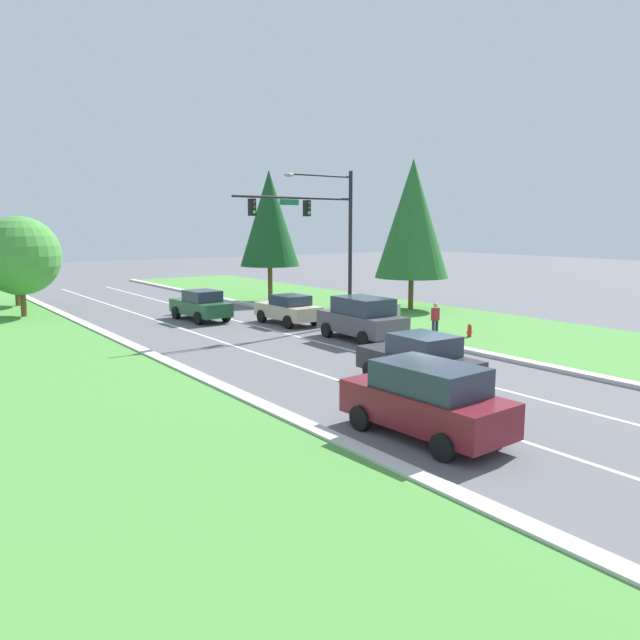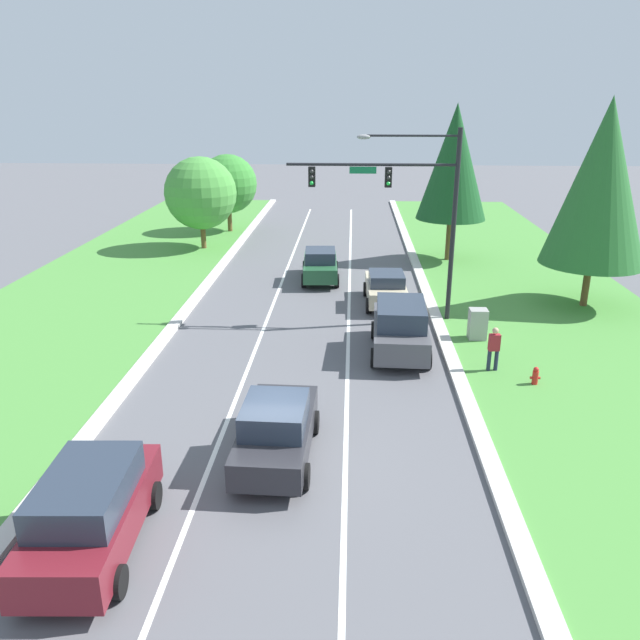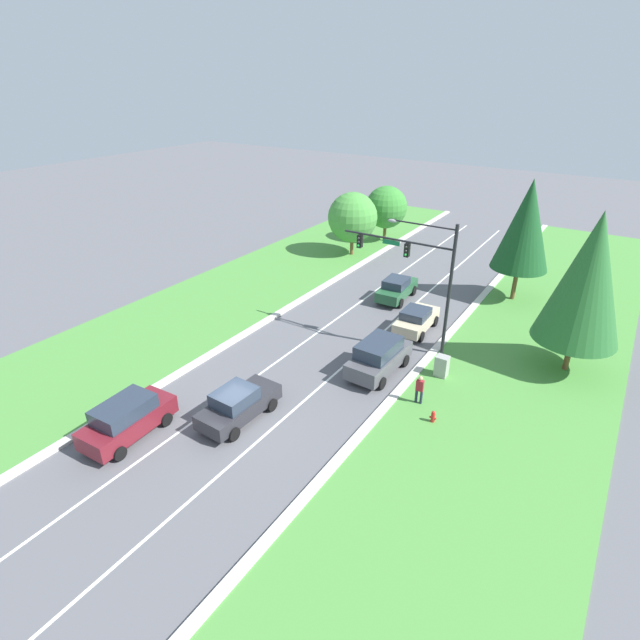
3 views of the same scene
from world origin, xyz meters
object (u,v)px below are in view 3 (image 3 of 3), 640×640
(traffic_signal_mast, at_px, (419,266))
(charcoal_sedan, at_px, (238,404))
(fire_hydrant, at_px, (433,417))
(champagne_sedan, at_px, (416,319))
(burgundy_suv, at_px, (127,418))
(graphite_suv, at_px, (379,356))
(conifer_far_right_tree, at_px, (588,278))
(forest_sedan, at_px, (397,288))
(utility_cabinet, at_px, (442,367))
(pedestrian, at_px, (420,389))
(conifer_near_right_tree, at_px, (526,225))
(oak_far_left_tree, at_px, (386,207))
(oak_near_left_tree, at_px, (353,217))

(traffic_signal_mast, bearing_deg, charcoal_sedan, -110.10)
(fire_hydrant, bearing_deg, charcoal_sedan, -149.00)
(traffic_signal_mast, height_order, fire_hydrant, traffic_signal_mast)
(champagne_sedan, height_order, fire_hydrant, champagne_sedan)
(burgundy_suv, height_order, graphite_suv, graphite_suv)
(charcoal_sedan, relative_size, conifer_far_right_tree, 0.48)
(forest_sedan, distance_m, fire_hydrant, 14.92)
(burgundy_suv, bearing_deg, traffic_signal_mast, 60.40)
(champagne_sedan, distance_m, utility_cabinet, 5.64)
(traffic_signal_mast, relative_size, pedestrian, 4.81)
(charcoal_sedan, distance_m, conifer_near_right_tree, 24.07)
(oak_far_left_tree, bearing_deg, conifer_near_right_tree, -28.11)
(fire_hydrant, bearing_deg, oak_near_left_tree, 128.83)
(pedestrian, bearing_deg, fire_hydrant, 132.48)
(traffic_signal_mast, bearing_deg, burgundy_suv, -116.76)
(fire_hydrant, height_order, oak_near_left_tree, oak_near_left_tree)
(forest_sedan, xyz_separation_m, fire_hydrant, (7.91, -12.63, -0.53))
(traffic_signal_mast, distance_m, fire_hydrant, 9.19)
(charcoal_sedan, bearing_deg, graphite_suv, 65.22)
(forest_sedan, relative_size, charcoal_sedan, 0.98)
(charcoal_sedan, distance_m, oak_far_left_tree, 30.99)
(conifer_near_right_tree, bearing_deg, burgundy_suv, -113.24)
(burgundy_suv, height_order, utility_cabinet, burgundy_suv)
(forest_sedan, distance_m, utility_cabinet, 10.80)
(fire_hydrant, bearing_deg, champagne_sedan, 118.11)
(traffic_signal_mast, distance_m, champagne_sedan, 5.04)
(burgundy_suv, distance_m, charcoal_sedan, 5.16)
(champagne_sedan, distance_m, pedestrian, 8.32)
(charcoal_sedan, xyz_separation_m, fire_hydrant, (8.19, 4.92, -0.53))
(utility_cabinet, bearing_deg, oak_far_left_tree, 123.65)
(graphite_suv, bearing_deg, conifer_far_right_tree, 35.94)
(pedestrian, xyz_separation_m, oak_near_left_tree, (-14.59, 18.56, 2.65))
(forest_sedan, relative_size, oak_near_left_tree, 0.76)
(burgundy_suv, bearing_deg, oak_near_left_tree, 95.42)
(charcoal_sedan, bearing_deg, pedestrian, 42.44)
(champagne_sedan, xyz_separation_m, graphite_suv, (0.25, -5.94, 0.21))
(traffic_signal_mast, distance_m, graphite_suv, 5.82)
(champagne_sedan, bearing_deg, burgundy_suv, -113.70)
(champagne_sedan, height_order, pedestrian, pedestrian)
(conifer_near_right_tree, bearing_deg, fire_hydrant, -88.34)
(traffic_signal_mast, bearing_deg, oak_near_left_tree, 132.17)
(forest_sedan, bearing_deg, conifer_near_right_tree, 29.57)
(burgundy_suv, relative_size, utility_cabinet, 3.50)
(traffic_signal_mast, distance_m, burgundy_suv, 17.67)
(burgundy_suv, distance_m, graphite_suv, 13.56)
(forest_sedan, bearing_deg, fire_hydrant, -60.89)
(graphite_suv, distance_m, conifer_far_right_tree, 11.80)
(champagne_sedan, relative_size, utility_cabinet, 3.21)
(charcoal_sedan, distance_m, fire_hydrant, 9.57)
(champagne_sedan, relative_size, graphite_suv, 0.90)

